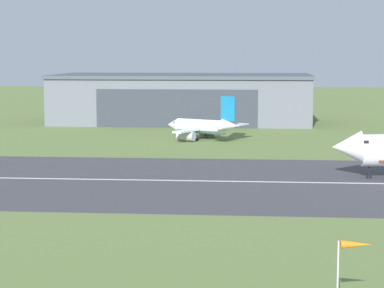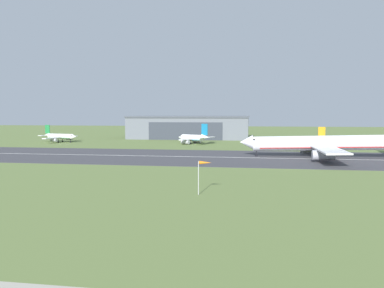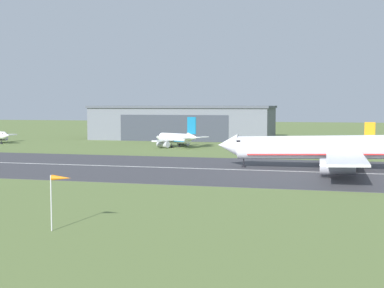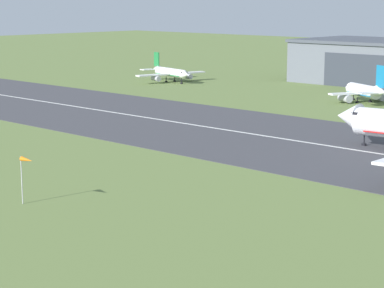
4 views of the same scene
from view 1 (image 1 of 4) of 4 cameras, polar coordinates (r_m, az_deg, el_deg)
The scene contains 5 objects.
runway_strip at distance 110.24m, azimuth 1.17°, elevation -2.85°, with size 507.36×46.60×0.06m, color #3D3D42.
runway_centreline at distance 110.24m, azimuth 1.17°, elevation -2.83°, with size 456.63×0.70×0.01m, color silver.
hangar_building at distance 204.85m, azimuth -0.71°, elevation 3.51°, with size 69.36×32.92×13.05m.
airplane_parked_east at distance 162.88m, azimuth 0.72°, elevation 1.31°, with size 18.82×18.30×9.68m.
windsock_pole at distance 52.89m, azimuth 12.24°, elevation -7.87°, with size 2.37×0.68×6.04m.
Camera 1 is at (7.29, 11.15, 18.74)m, focal length 70.00 mm.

